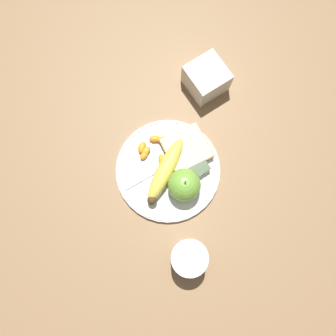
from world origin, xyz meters
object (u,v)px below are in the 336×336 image
at_px(plate, 168,170).
at_px(fork, 165,165).
at_px(bread_slice, 186,149).
at_px(jam_packet, 198,168).
at_px(banana, 166,172).
at_px(condiment_caddy, 206,79).
at_px(apple, 184,185).
at_px(juice_glass, 188,257).

relative_size(plate, fork, 1.32).
bearing_deg(plate, bread_slice, 15.19).
distance_m(plate, jam_packet, 0.07).
relative_size(banana, condiment_caddy, 1.81).
bearing_deg(bread_slice, condiment_caddy, 40.99).
bearing_deg(apple, plate, 97.79).
xyz_separation_m(apple, condiment_caddy, (0.19, 0.19, -0.01)).
height_order(juice_glass, fork, juice_glass).
bearing_deg(juice_glass, condiment_caddy, 50.28).
height_order(fork, jam_packet, jam_packet).
bearing_deg(fork, plate, -92.11).
height_order(plate, fork, fork).
relative_size(apple, bread_slice, 0.77).
bearing_deg(plate, jam_packet, -31.71).
relative_size(juice_glass, apple, 1.14).
bearing_deg(fork, banana, -114.71).
height_order(bread_slice, fork, bread_slice).
distance_m(apple, bread_slice, 0.10).
bearing_deg(juice_glass, banana, 71.24).
xyz_separation_m(apple, jam_packet, (0.05, 0.02, -0.03)).
distance_m(jam_packet, condiment_caddy, 0.22).
distance_m(apple, banana, 0.06).
bearing_deg(bread_slice, plate, -164.81).
xyz_separation_m(plate, jam_packet, (0.06, -0.04, 0.01)).
height_order(juice_glass, banana, juice_glass).
distance_m(juice_glass, bread_slice, 0.25).
relative_size(bread_slice, jam_packet, 2.30).
relative_size(banana, fork, 0.85).
bearing_deg(juice_glass, plate, 69.47).
bearing_deg(jam_packet, bread_slice, 86.46).
distance_m(fork, jam_packet, 0.08).
bearing_deg(condiment_caddy, fork, -148.26).
height_order(bread_slice, condiment_caddy, condiment_caddy).
height_order(fork, condiment_caddy, condiment_caddy).
distance_m(juice_glass, fork, 0.22).
distance_m(bread_slice, fork, 0.06).
bearing_deg(apple, bread_slice, 52.56).
bearing_deg(apple, condiment_caddy, 44.87).
height_order(plate, apple, apple).
distance_m(juice_glass, banana, 0.20).
relative_size(jam_packet, condiment_caddy, 0.53).
relative_size(juice_glass, banana, 0.60).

